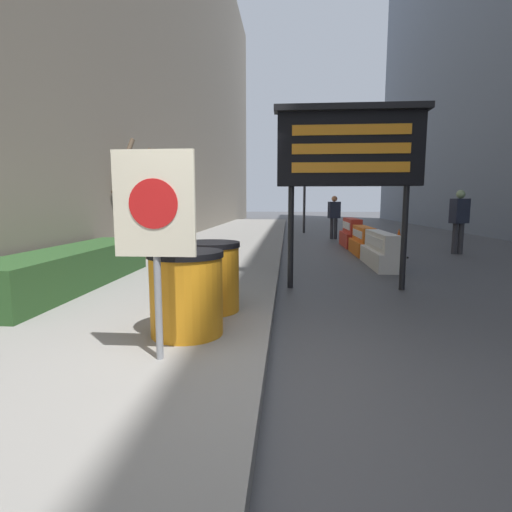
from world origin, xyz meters
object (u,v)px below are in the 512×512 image
Objects in this scene: pedestrian_passerby at (334,214)px; pedestrian_worker at (459,216)px; jersey_barrier_orange_near at (363,242)px; traffic_light_near_curb at (305,177)px; barrel_drum_foreground at (186,293)px; barrel_drum_middle at (209,276)px; message_board at (350,149)px; warning_sign at (155,217)px; jersey_barrier_white at (381,251)px; jersey_barrier_red_striped at (352,234)px; traffic_cone_near at (398,243)px.

pedestrian_worker is at bearing 111.05° from pedestrian_passerby.
traffic_light_near_curb reaches higher than jersey_barrier_orange_near.
barrel_drum_middle is at bearing 86.40° from barrel_drum_foreground.
warning_sign is at bearing -119.16° from message_board.
pedestrian_worker is at bearing 53.89° from barrel_drum_foreground.
warning_sign is 0.47× the size of traffic_light_near_curb.
jersey_barrier_white is 2.20m from jersey_barrier_orange_near.
pedestrian_passerby is (-3.05, 4.48, -0.06)m from pedestrian_worker.
jersey_barrier_white is at bearing -90.00° from jersey_barrier_orange_near.
message_board is at bearing -103.72° from jersey_barrier_orange_near.
barrel_drum_foreground is 12.91m from pedestrian_passerby.
traffic_light_near_curb is at bearing 91.04° from message_board.
barrel_drum_foreground is at bearing 84.07° from warning_sign.
jersey_barrier_red_striped is at bearing 72.96° from warning_sign.
pedestrian_worker is (2.75, 2.53, 0.73)m from jersey_barrier_white.
jersey_barrier_orange_near is 0.96× the size of jersey_barrier_red_striped.
warning_sign is 10.62m from pedestrian_worker.
traffic_cone_near is at bearing 62.89° from jersey_barrier_white.
barrel_drum_middle is at bearing 28.97° from pedestrian_worker.
pedestrian_worker is at bearing -32.66° from jersey_barrier_red_striped.
pedestrian_passerby is at bearing 92.45° from jersey_barrier_white.
warning_sign reaches higher than pedestrian_passerby.
traffic_light_near_curb reaches higher than jersey_barrier_white.
warning_sign is 16.50m from traffic_light_near_curb.
pedestrian_worker is at bearing 55.73° from warning_sign.
traffic_light_near_curb is (1.72, 14.78, 2.07)m from barrel_drum_middle.
pedestrian_worker is at bearing 50.93° from barrel_drum_middle.
jersey_barrier_white reaches higher than jersey_barrier_orange_near.
barrel_drum_foreground is 1.06× the size of traffic_cone_near.
jersey_barrier_white is 1.84m from traffic_cone_near.
pedestrian_worker is 1.05× the size of pedestrian_passerby.
barrel_drum_middle is (0.06, 0.89, 0.00)m from barrel_drum_foreground.
warning_sign is 2.18× the size of traffic_cone_near.
pedestrian_worker reaches higher than barrel_drum_foreground.
jersey_barrier_red_striped is at bearing 80.42° from message_board.
traffic_light_near_curb is at bearing 83.52° from barrel_drum_foreground.
barrel_drum_foreground is 0.44× the size of jersey_barrier_red_striped.
barrel_drum_middle reaches higher than traffic_cone_near.
jersey_barrier_red_striped reaches higher than jersey_barrier_white.
traffic_cone_near is 2.22m from pedestrian_worker.
pedestrian_worker is (5.98, 8.77, -0.29)m from warning_sign.
jersey_barrier_orange_near is at bearing 80.39° from pedestrian_passerby.
message_board is at bearing 56.66° from barrel_drum_foreground.
traffic_cone_near is (0.84, 1.64, 0.04)m from jersey_barrier_white.
traffic_light_near_curb is at bearing 97.76° from jersey_barrier_white.
jersey_barrier_white is 2.71× the size of traffic_cone_near.
jersey_barrier_white is 3.81m from pedestrian_worker.
traffic_cone_near is (1.99, 4.15, -1.97)m from message_board.
pedestrian_worker is (2.75, -1.76, 0.67)m from jersey_barrier_red_striped.
message_board reaches higher than pedestrian_worker.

